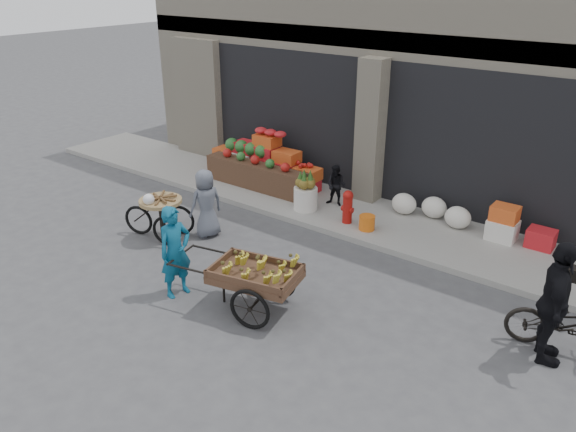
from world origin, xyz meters
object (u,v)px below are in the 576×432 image
Objects in this scene: seated_person at (336,185)px; cyclist at (554,304)px; banana_cart at (252,272)px; vendor_woman at (175,252)px; vendor_grey at (206,203)px; bicycle at (571,323)px; orange_bucket at (367,223)px; fire_hydrant at (348,205)px; pineapple_bin at (306,198)px; tricycle_cart at (161,212)px.

cyclist reaches higher than seated_person.
seated_person is at bearing 45.83° from cyclist.
banana_cart is 1.37m from vendor_woman.
bicycle is at bearing 111.48° from vendor_grey.
seated_person is 0.59× the size of vendor_woman.
orange_bucket is 0.18× the size of cyclist.
seated_person is (-0.70, 0.65, 0.08)m from fire_hydrant.
seated_person is at bearing 7.60° from vendor_woman.
banana_cart is at bearing -66.81° from pineapple_bin.
banana_cart is 3.26m from tricycle_cart.
tricycle_cart is (-1.60, -2.69, 0.20)m from pineapple_bin.
bicycle is at bearing -19.27° from fire_hydrant.
fire_hydrant is at bearing -2.60° from pineapple_bin.
vendor_woman is 5.65m from cyclist.
banana_cart is 4.30m from cyclist.
fire_hydrant is 3.78m from tricycle_cart.
pineapple_bin is 5.99m from bicycle.
orange_bucket is 4.46m from cyclist.
seated_person is 5.82m from bicycle.
fire_hydrant is 0.39× the size of cyclist.
tricycle_cart is at bearing -141.03° from orange_bucket.
banana_cart is 2.91m from vendor_grey.
fire_hydrant is at bearing 54.01° from bicycle.
cyclist is at bearing -24.47° from fire_hydrant.
vendor_woman reaches higher than seated_person.
vendor_grey is (-2.49, 1.50, 0.01)m from banana_cart.
vendor_woman is 1.08× the size of tricycle_cart.
vendor_woman is 5.99m from bicycle.
seated_person reaches higher than pineapple_bin.
cyclist is at bearing -14.08° from tricycle_cart.
pineapple_bin is at bearing 176.42° from orange_bucket.
seated_person is at bearing 92.82° from banana_cart.
vendor_grey is at bearing 41.88° from vendor_woman.
fire_hydrant is 0.76× the size of seated_person.
pineapple_bin is 0.36× the size of tricycle_cart.
seated_person is at bearing 171.10° from vendor_grey.
cyclist reaches higher than pineapple_bin.
orange_bucket is at bearing -5.71° from fire_hydrant.
bicycle is at bearing -20.78° from orange_bucket.
tricycle_cart reaches higher than pineapple_bin.
tricycle_cart is 0.81× the size of cyclist.
pineapple_bin is 0.75m from seated_person.
tricycle_cart reaches higher than orange_bucket.
banana_cart reaches higher than bicycle.
orange_bucket is at bearing 145.70° from vendor_grey.
tricycle_cart reaches higher than fire_hydrant.
seated_person is (-1.20, 0.70, 0.31)m from orange_bucket.
pineapple_bin is at bearing -133.69° from seated_person.
cyclist reaches higher than orange_bucket.
cyclist is (4.45, -2.03, 0.40)m from fire_hydrant.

